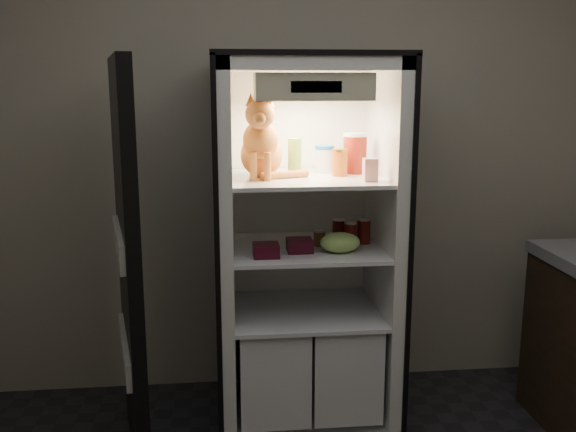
# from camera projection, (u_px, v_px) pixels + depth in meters

# --- Properties ---
(room_shell) EXTENTS (3.60, 3.60, 3.60)m
(room_shell) POSITION_uv_depth(u_px,v_px,m) (371.00, 128.00, 1.76)
(room_shell) COLOR white
(room_shell) RESTS_ON floor
(refrigerator) EXTENTS (0.90, 0.72, 1.88)m
(refrigerator) POSITION_uv_depth(u_px,v_px,m) (304.00, 271.00, 3.28)
(refrigerator) COLOR white
(refrigerator) RESTS_ON floor
(fridge_door) EXTENTS (0.23, 0.87, 1.85)m
(fridge_door) POSITION_uv_depth(u_px,v_px,m) (129.00, 269.00, 2.89)
(fridge_door) COLOR black
(fridge_door) RESTS_ON floor
(tabby_cat) EXTENTS (0.34, 0.39, 0.41)m
(tabby_cat) POSITION_uv_depth(u_px,v_px,m) (261.00, 146.00, 3.05)
(tabby_cat) COLOR #B55C17
(tabby_cat) RESTS_ON refrigerator
(parmesan_shaker) EXTENTS (0.07, 0.07, 0.18)m
(parmesan_shaker) POSITION_uv_depth(u_px,v_px,m) (295.00, 156.00, 3.16)
(parmesan_shaker) COLOR #227D32
(parmesan_shaker) RESTS_ON refrigerator
(mayo_tub) EXTENTS (0.10, 0.10, 0.14)m
(mayo_tub) POSITION_uv_depth(u_px,v_px,m) (324.00, 159.00, 3.23)
(mayo_tub) COLOR white
(mayo_tub) RESTS_ON refrigerator
(salsa_jar) EXTENTS (0.08, 0.08, 0.13)m
(salsa_jar) POSITION_uv_depth(u_px,v_px,m) (340.00, 162.00, 3.12)
(salsa_jar) COLOR maroon
(salsa_jar) RESTS_ON refrigerator
(pepper_jar) EXTENTS (0.12, 0.12, 0.20)m
(pepper_jar) POSITION_uv_depth(u_px,v_px,m) (355.00, 153.00, 3.20)
(pepper_jar) COLOR maroon
(pepper_jar) RESTS_ON refrigerator
(cream_carton) EXTENTS (0.06, 0.06, 0.11)m
(cream_carton) POSITION_uv_depth(u_px,v_px,m) (370.00, 170.00, 2.96)
(cream_carton) COLOR white
(cream_carton) RESTS_ON refrigerator
(soda_can_a) EXTENTS (0.06, 0.06, 0.12)m
(soda_can_a) POSITION_uv_depth(u_px,v_px,m) (339.00, 231.00, 3.26)
(soda_can_a) COLOR black
(soda_can_a) RESTS_ON refrigerator
(soda_can_b) EXTENTS (0.07, 0.07, 0.12)m
(soda_can_b) POSITION_uv_depth(u_px,v_px,m) (364.00, 231.00, 3.23)
(soda_can_b) COLOR black
(soda_can_b) RESTS_ON refrigerator
(soda_can_c) EXTENTS (0.06, 0.06, 0.12)m
(soda_can_c) POSITION_uv_depth(u_px,v_px,m) (350.00, 234.00, 3.18)
(soda_can_c) COLOR black
(soda_can_c) RESTS_ON refrigerator
(condiment_jar) EXTENTS (0.06, 0.06, 0.08)m
(condiment_jar) POSITION_uv_depth(u_px,v_px,m) (319.00, 238.00, 3.19)
(condiment_jar) COLOR #503917
(condiment_jar) RESTS_ON refrigerator
(grape_bag) EXTENTS (0.19, 0.14, 0.10)m
(grape_bag) POSITION_uv_depth(u_px,v_px,m) (340.00, 242.00, 3.06)
(grape_bag) COLOR #7DB052
(grape_bag) RESTS_ON refrigerator
(berry_box_left) EXTENTS (0.12, 0.12, 0.06)m
(berry_box_left) POSITION_uv_depth(u_px,v_px,m) (266.00, 250.00, 2.99)
(berry_box_left) COLOR #480C1E
(berry_box_left) RESTS_ON refrigerator
(berry_box_right) EXTENTS (0.12, 0.12, 0.06)m
(berry_box_right) POSITION_uv_depth(u_px,v_px,m) (300.00, 245.00, 3.08)
(berry_box_right) COLOR #480C1E
(berry_box_right) RESTS_ON refrigerator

